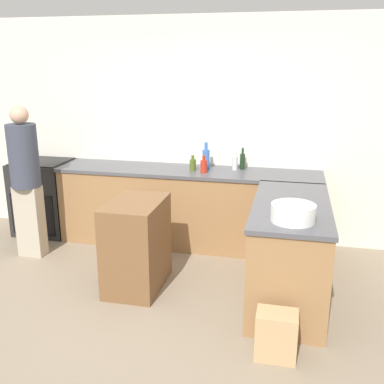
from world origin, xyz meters
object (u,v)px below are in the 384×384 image
(person_by_range, at_px, (26,176))
(vinegar_bottle_clear, at_px, (235,163))
(mixing_bowl, at_px, (293,213))
(olive_oil_bottle, at_px, (193,164))
(range_oven, at_px, (45,197))
(hot_sauce_bottle, at_px, (204,166))
(island_table, at_px, (137,245))
(wine_bottle_dark, at_px, (242,161))
(water_bottle_blue, at_px, (206,158))
(paper_bag, at_px, (276,335))

(person_by_range, bearing_deg, vinegar_bottle_clear, 20.59)
(mixing_bowl, relative_size, olive_oil_bottle, 1.94)
(vinegar_bottle_clear, bearing_deg, olive_oil_bottle, -163.19)
(range_oven, relative_size, hot_sauce_bottle, 4.78)
(island_table, relative_size, wine_bottle_dark, 3.45)
(island_table, height_order, vinegar_bottle_clear, vinegar_bottle_clear)
(range_oven, height_order, person_by_range, person_by_range)
(mixing_bowl, xyz_separation_m, vinegar_bottle_clear, (-0.69, 1.66, 0.02))
(olive_oil_bottle, bearing_deg, water_bottle_blue, 42.19)
(range_oven, distance_m, wine_bottle_dark, 2.61)
(island_table, relative_size, paper_bag, 2.38)
(vinegar_bottle_clear, bearing_deg, person_by_range, -159.41)
(range_oven, xyz_separation_m, vinegar_bottle_clear, (2.46, 0.11, 0.55))
(water_bottle_blue, relative_size, vinegar_bottle_clear, 1.46)
(vinegar_bottle_clear, xyz_separation_m, paper_bag, (0.62, -2.13, -0.84))
(water_bottle_blue, relative_size, olive_oil_bottle, 1.74)
(island_table, bearing_deg, paper_bag, -30.96)
(mixing_bowl, height_order, olive_oil_bottle, olive_oil_bottle)
(vinegar_bottle_clear, height_order, paper_bag, vinegar_bottle_clear)
(range_oven, xyz_separation_m, water_bottle_blue, (2.12, 0.09, 0.59))
(island_table, distance_m, vinegar_bottle_clear, 1.62)
(olive_oil_bottle, bearing_deg, hot_sauce_bottle, -25.39)
(hot_sauce_bottle, bearing_deg, vinegar_bottle_clear, 32.69)
(mixing_bowl, relative_size, wine_bottle_dark, 1.38)
(olive_oil_bottle, bearing_deg, wine_bottle_dark, 19.39)
(wine_bottle_dark, relative_size, water_bottle_blue, 0.81)
(island_table, bearing_deg, wine_bottle_dark, 57.25)
(range_oven, relative_size, paper_bag, 2.55)
(olive_oil_bottle, xyz_separation_m, vinegar_bottle_clear, (0.48, 0.14, 0.01))
(mixing_bowl, distance_m, water_bottle_blue, 1.94)
(mixing_bowl, height_order, paper_bag, mixing_bowl)
(olive_oil_bottle, relative_size, paper_bag, 0.49)
(hot_sauce_bottle, relative_size, water_bottle_blue, 0.62)
(island_table, bearing_deg, mixing_bowl, -14.15)
(hot_sauce_bottle, height_order, olive_oil_bottle, hot_sauce_bottle)
(water_bottle_blue, xyz_separation_m, olive_oil_bottle, (-0.13, -0.12, -0.05))
(hot_sauce_bottle, distance_m, water_bottle_blue, 0.20)
(water_bottle_blue, bearing_deg, vinegar_bottle_clear, 3.80)
(wine_bottle_dark, distance_m, water_bottle_blue, 0.43)
(range_oven, height_order, mixing_bowl, mixing_bowl)
(mixing_bowl, bearing_deg, paper_bag, -98.46)
(paper_bag, bearing_deg, water_bottle_blue, 114.50)
(vinegar_bottle_clear, bearing_deg, hot_sauce_bottle, -147.31)
(wine_bottle_dark, relative_size, vinegar_bottle_clear, 1.17)
(vinegar_bottle_clear, height_order, person_by_range, person_by_range)
(water_bottle_blue, xyz_separation_m, vinegar_bottle_clear, (0.34, 0.02, -0.04))
(hot_sauce_bottle, height_order, person_by_range, person_by_range)
(water_bottle_blue, distance_m, person_by_range, 2.06)
(paper_bag, bearing_deg, hot_sauce_bottle, 116.33)
(wine_bottle_dark, height_order, hot_sauce_bottle, wine_bottle_dark)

